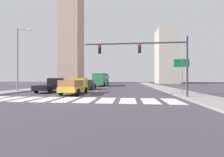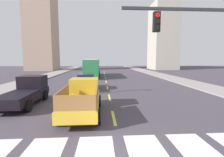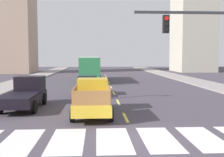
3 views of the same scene
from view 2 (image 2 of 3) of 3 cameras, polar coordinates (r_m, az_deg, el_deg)
The scene contains 15 objects.
sidewalk_right at distance 26.12m, azimuth 24.02°, elevation -0.97°, with size 3.56×110.00×0.15m, color gray.
sidewalk_left at distance 25.52m, azimuth -28.66°, elevation -1.37°, with size 3.56×110.00×0.15m, color gray.
lane_dash_0 at distance 9.51m, azimuth 0.59°, elevation -13.35°, with size 0.16×2.40×0.01m, color #DCD246.
lane_dash_1 at distance 14.30m, azimuth -0.91°, elevation -6.52°, with size 0.16×2.40×0.01m, color #DCD246.
lane_dash_2 at distance 19.20m, azimuth -1.63°, elevation -3.15°, with size 0.16×2.40×0.01m, color #DCD246.
lane_dash_3 at distance 24.14m, azimuth -2.06°, elevation -1.15°, with size 0.16×2.40×0.01m, color #DCD246.
lane_dash_4 at distance 29.10m, azimuth -2.34°, elevation 0.17°, with size 0.16×2.40×0.01m, color #DCD246.
lane_dash_5 at distance 34.07m, azimuth -2.54°, elevation 1.10°, with size 0.16×2.40×0.01m, color #DCD246.
lane_dash_6 at distance 39.05m, azimuth -2.69°, elevation 1.80°, with size 0.16×2.40×0.01m, color #DCD246.
lane_dash_7 at distance 44.04m, azimuth -2.80°, elevation 2.34°, with size 0.16×2.40×0.01m, color #DCD246.
pickup_stakebed at distance 10.33m, azimuth -10.07°, elevation -6.43°, with size 2.18×5.20×1.96m.
pickup_dark at distance 13.67m, azimuth -27.52°, elevation -3.95°, with size 2.18×5.20×1.96m.
city_bus at distance 31.40m, azimuth -6.81°, elevation 4.17°, with size 2.72×10.80×3.32m.
sedan_far at distance 18.19m, azimuth -8.94°, elevation -1.04°, with size 2.02×4.40×1.72m.
block_mid_left at distance 59.13m, azimuth 17.27°, elevation 13.59°, with size 7.73×9.96×21.55m, color #B0A998.
Camera 2 is at (-0.67, -4.91, 3.24)m, focal length 26.38 mm.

